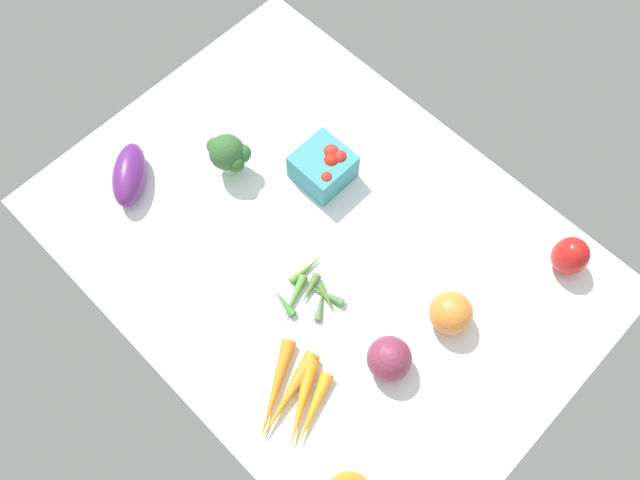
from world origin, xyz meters
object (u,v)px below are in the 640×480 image
(bell_pepper_red, at_px, (570,256))
(red_onion_near_basket, at_px, (389,359))
(berry_basket, at_px, (324,166))
(okra_pile, at_px, (308,293))
(heirloom_tomato_orange, at_px, (451,313))
(eggplant, at_px, (129,175))
(broccoli_head, at_px, (229,154))
(carrot_bunch, at_px, (292,399))

(bell_pepper_red, bearing_deg, red_onion_near_basket, 73.78)
(berry_basket, bearing_deg, okra_pile, 127.70)
(red_onion_near_basket, height_order, bell_pepper_red, bell_pepper_red)
(heirloom_tomato_orange, distance_m, eggplant, 0.68)
(bell_pepper_red, bearing_deg, okra_pile, 51.81)
(broccoli_head, bearing_deg, bell_pepper_red, -153.45)
(okra_pile, xyz_separation_m, eggplant, (0.42, 0.08, 0.02))
(heirloom_tomato_orange, relative_size, broccoli_head, 0.81)
(bell_pepper_red, distance_m, berry_basket, 0.49)
(bell_pepper_red, bearing_deg, carrot_bunch, 71.14)
(carrot_bunch, xyz_separation_m, red_onion_near_basket, (-0.08, -0.16, 0.03))
(heirloom_tomato_orange, xyz_separation_m, bell_pepper_red, (-0.09, -0.24, 0.00))
(berry_basket, bearing_deg, heirloom_tomato_orange, 171.22)
(okra_pile, bearing_deg, broccoli_head, -15.43)
(okra_pile, bearing_deg, eggplant, 10.51)
(heirloom_tomato_orange, relative_size, eggplant, 0.56)
(carrot_bunch, bearing_deg, heirloom_tomato_orange, -107.92)
(heirloom_tomato_orange, height_order, red_onion_near_basket, same)
(okra_pile, xyz_separation_m, berry_basket, (0.16, -0.20, 0.03))
(heirloom_tomato_orange, xyz_separation_m, red_onion_near_basket, (0.02, 0.14, 0.00))
(berry_basket, bearing_deg, broccoli_head, 39.95)
(broccoli_head, bearing_deg, okra_pile, 164.57)
(okra_pile, relative_size, red_onion_near_basket, 1.88)
(okra_pile, relative_size, berry_basket, 1.46)
(eggplant, xyz_separation_m, berry_basket, (-0.26, -0.28, 0.01))
(berry_basket, bearing_deg, red_onion_near_basket, 150.74)
(broccoli_head, height_order, carrot_bunch, broccoli_head)
(broccoli_head, bearing_deg, red_onion_near_basket, 171.29)
(red_onion_near_basket, bearing_deg, berry_basket, -29.26)
(okra_pile, bearing_deg, red_onion_near_basket, -177.81)
(eggplant, bearing_deg, heirloom_tomato_orange, 65.58)
(heirloom_tomato_orange, xyz_separation_m, okra_pile, (0.22, 0.15, -0.03))
(heirloom_tomato_orange, relative_size, bell_pepper_red, 0.94)
(heirloom_tomato_orange, relative_size, red_onion_near_basket, 1.00)
(heirloom_tomato_orange, xyz_separation_m, eggplant, (0.64, 0.22, -0.01))
(bell_pepper_red, height_order, berry_basket, bell_pepper_red)
(carrot_bunch, bearing_deg, eggplant, -8.23)
(okra_pile, height_order, carrot_bunch, carrot_bunch)
(heirloom_tomato_orange, bearing_deg, broccoli_head, 6.94)
(okra_pile, relative_size, broccoli_head, 1.52)
(broccoli_head, bearing_deg, berry_basket, -140.05)
(heirloom_tomato_orange, xyz_separation_m, carrot_bunch, (0.10, 0.30, -0.03))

